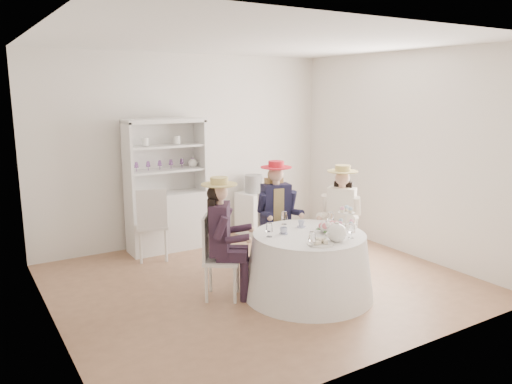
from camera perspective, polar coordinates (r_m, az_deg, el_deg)
ground at (r=5.92m, az=0.51°, el=-10.17°), size 4.50×4.50×0.00m
ceiling at (r=5.52m, az=0.57°, el=16.83°), size 4.50×4.50×0.00m
wall_back at (r=7.32m, az=-7.84°, el=4.85°), size 4.50×0.00×4.50m
wall_front at (r=4.04m, az=15.80°, el=-0.93°), size 4.50×0.00×4.50m
wall_left at (r=4.78m, az=-22.95°, el=0.48°), size 0.00×4.50×4.50m
wall_right at (r=7.01m, az=16.35°, el=4.20°), size 0.00×4.50×4.50m
tea_table at (r=5.47m, az=6.02°, el=-8.26°), size 1.40×1.40×0.69m
hutch at (r=7.01m, az=-10.19°, el=-1.36°), size 1.22×0.78×1.82m
side_table at (r=7.73m, az=-0.28°, el=-2.41°), size 0.51×0.51×0.65m
hatbox at (r=7.63m, az=-0.28°, el=0.95°), size 0.33×0.33×0.27m
guest_left at (r=5.26m, az=-3.90°, el=-4.47°), size 0.56×0.53×1.32m
guest_mid at (r=6.17m, az=2.35°, el=-1.85°), size 0.51×0.54×1.35m
guest_right at (r=6.18m, az=9.68°, el=-2.22°), size 0.56×0.54×1.31m
spare_chair at (r=6.60m, az=-11.77°, el=-3.36°), size 0.51×0.51×0.97m
teacup_a at (r=5.32m, az=3.17°, el=-4.48°), size 0.10×0.10×0.06m
teacup_b at (r=5.59m, az=5.19°, el=-3.70°), size 0.09×0.09×0.07m
teacup_c at (r=5.56m, az=7.85°, el=-3.83°), size 0.09×0.09×0.07m
flower_bowl at (r=5.43m, az=8.27°, el=-4.31°), size 0.26×0.26×0.06m
flower_arrangement at (r=5.37m, az=8.20°, el=-3.87°), size 0.17×0.17×0.06m
table_teapot at (r=5.12m, az=9.22°, el=-4.60°), size 0.28×0.20×0.21m
sandwich_plate at (r=5.01m, az=7.37°, el=-5.78°), size 0.27×0.27×0.06m
cupcake_stand at (r=5.66m, az=10.25°, el=-3.13°), size 0.25×0.25×0.23m
stemware_set at (r=5.34m, az=6.12°, el=-3.98°), size 0.93×0.90×0.15m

